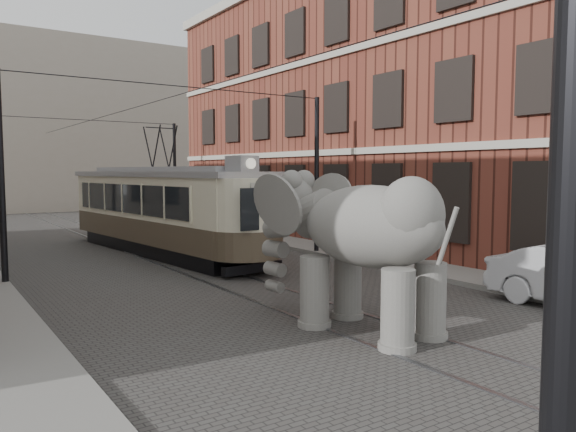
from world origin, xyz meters
TOP-DOWN VIEW (x-y plane):
  - ground at (0.00, 0.00)m, footprint 120.00×120.00m
  - tram_rails at (0.00, 0.00)m, footprint 1.54×80.00m
  - sidewalk_right at (6.00, 0.00)m, footprint 2.00×60.00m
  - brick_building at (11.00, 9.00)m, footprint 8.00×26.00m
  - distant_block at (0.00, 40.00)m, footprint 28.00×10.00m
  - catenary at (-0.20, 5.00)m, footprint 11.00×30.20m
  - tram at (0.36, 9.59)m, footprint 3.74×12.59m
  - elephant at (-0.12, -2.92)m, footprint 3.78×5.76m

SIDE VIEW (x-z plane):
  - ground at x=0.00m, z-range 0.00..0.00m
  - tram_rails at x=0.00m, z-range 0.00..0.02m
  - sidewalk_right at x=6.00m, z-range 0.00..0.15m
  - elephant at x=-0.12m, z-range 0.00..3.27m
  - tram at x=0.36m, z-range 0.00..4.92m
  - catenary at x=-0.20m, z-range 0.00..6.00m
  - brick_building at x=11.00m, z-range 0.00..12.00m
  - distant_block at x=0.00m, z-range 0.00..14.00m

